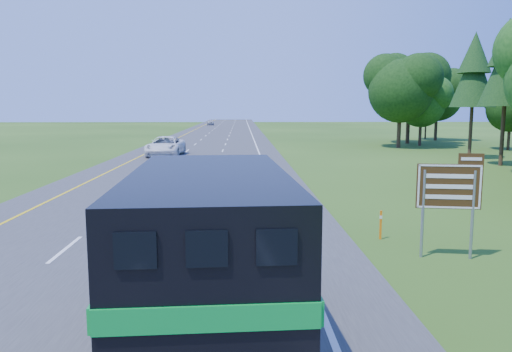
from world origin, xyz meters
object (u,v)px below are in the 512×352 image
(white_suv, at_px, (166,146))
(exit_sign, at_px, (450,191))
(far_car, at_px, (210,122))
(horse_truck, at_px, (210,258))

(white_suv, xyz_separation_m, exit_sign, (13.14, -31.86, 1.12))
(exit_sign, bearing_deg, far_car, 106.18)
(horse_truck, height_order, exit_sign, horse_truck)
(horse_truck, xyz_separation_m, white_suv, (-6.45, 37.74, -0.95))
(horse_truck, height_order, white_suv, horse_truck)
(horse_truck, bearing_deg, far_car, 90.40)
(horse_truck, bearing_deg, white_suv, 96.59)
(horse_truck, xyz_separation_m, exit_sign, (6.70, 5.88, 0.17))
(white_suv, distance_m, far_car, 80.22)
(horse_truck, xyz_separation_m, far_car, (-7.23, 117.96, -1.11))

